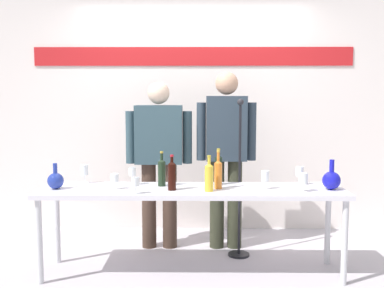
{
  "coord_description": "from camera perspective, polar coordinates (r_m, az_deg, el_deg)",
  "views": [
    {
      "loc": [
        0.04,
        -3.79,
        1.5
      ],
      "look_at": [
        0.0,
        0.15,
        1.08
      ],
      "focal_mm": 43.27,
      "sensor_mm": 36.0,
      "label": 1
    }
  ],
  "objects": [
    {
      "name": "ground_plane",
      "position": [
        4.07,
        -0.02,
        -15.58
      ],
      "size": [
        10.0,
        10.0,
        0.0
      ],
      "primitive_type": "plane",
      "color": "#B8B0B8"
    },
    {
      "name": "back_wall",
      "position": [
        5.16,
        0.14,
        6.05
      ],
      "size": [
        4.96,
        0.11,
        3.0
      ],
      "color": "white",
      "rests_on": "ground"
    },
    {
      "name": "display_table",
      "position": [
        3.88,
        -0.02,
        -6.34
      ],
      "size": [
        2.54,
        0.57,
        0.73
      ],
      "color": "silver",
      "rests_on": "ground"
    },
    {
      "name": "decanter_blue_left",
      "position": [
        3.99,
        -16.47,
        -4.32
      ],
      "size": [
        0.14,
        0.14,
        0.22
      ],
      "color": "navy",
      "rests_on": "display_table"
    },
    {
      "name": "decanter_blue_right",
      "position": [
        3.97,
        16.8,
        -4.25
      ],
      "size": [
        0.15,
        0.15,
        0.25
      ],
      "color": "#1718B5",
      "rests_on": "display_table"
    },
    {
      "name": "presenter_left",
      "position": [
        4.51,
        -4.09,
        -1.12
      ],
      "size": [
        0.64,
        0.22,
        1.63
      ],
      "color": "#3D2C22",
      "rests_on": "ground"
    },
    {
      "name": "presenter_right",
      "position": [
        4.5,
        4.24,
        -0.57
      ],
      "size": [
        0.58,
        0.22,
        1.72
      ],
      "color": "#313424",
      "rests_on": "ground"
    },
    {
      "name": "wine_bottle_0",
      "position": [
        3.78,
        -2.49,
        -3.79
      ],
      "size": [
        0.07,
        0.07,
        0.29
      ],
      "color": "black",
      "rests_on": "display_table"
    },
    {
      "name": "wine_bottle_1",
      "position": [
        3.95,
        -3.75,
        -3.39
      ],
      "size": [
        0.07,
        0.07,
        0.3
      ],
      "color": "#1D2E1C",
      "rests_on": "display_table"
    },
    {
      "name": "wine_bottle_2",
      "position": [
        3.73,
        2.12,
        -3.97
      ],
      "size": [
        0.07,
        0.07,
        0.29
      ],
      "color": "gold",
      "rests_on": "display_table"
    },
    {
      "name": "wine_bottle_3",
      "position": [
        4.01,
        3.27,
        -3.06
      ],
      "size": [
        0.07,
        0.07,
        0.31
      ],
      "color": "black",
      "rests_on": "display_table"
    },
    {
      "name": "wine_bottle_4",
      "position": [
        3.84,
        3.25,
        -3.61
      ],
      "size": [
        0.06,
        0.06,
        0.32
      ],
      "color": "orange",
      "rests_on": "display_table"
    },
    {
      "name": "wine_glass_left_0",
      "position": [
        4.17,
        -13.1,
        -3.19
      ],
      "size": [
        0.06,
        0.06,
        0.16
      ],
      "color": "white",
      "rests_on": "display_table"
    },
    {
      "name": "wine_glass_left_1",
      "position": [
        3.67,
        -6.99,
        -4.68
      ],
      "size": [
        0.06,
        0.06,
        0.13
      ],
      "color": "white",
      "rests_on": "display_table"
    },
    {
      "name": "wine_glass_left_2",
      "position": [
        3.87,
        -9.52,
        -4.2
      ],
      "size": [
        0.07,
        0.07,
        0.13
      ],
      "color": "white",
      "rests_on": "display_table"
    },
    {
      "name": "wine_glass_left_3",
      "position": [
        4.03,
        -7.38,
        -3.48
      ],
      "size": [
        0.06,
        0.06,
        0.15
      ],
      "color": "white",
      "rests_on": "display_table"
    },
    {
      "name": "wine_glass_right_0",
      "position": [
        4.1,
        13.12,
        -3.35
      ],
      "size": [
        0.07,
        0.07,
        0.16
      ],
      "color": "white",
      "rests_on": "display_table"
    },
    {
      "name": "wine_glass_right_1",
      "position": [
        3.83,
        13.55,
        -4.18
      ],
      "size": [
        0.07,
        0.07,
        0.15
      ],
      "color": "white",
      "rests_on": "display_table"
    },
    {
      "name": "wine_glass_right_2",
      "position": [
        3.86,
        9.0,
        -3.96
      ],
      "size": [
        0.06,
        0.06,
        0.15
      ],
      "color": "white",
      "rests_on": "display_table"
    },
    {
      "name": "microphone_stand",
      "position": [
        4.35,
        5.85,
        -7.46
      ],
      "size": [
        0.2,
        0.2,
        1.47
      ],
      "color": "black",
      "rests_on": "ground"
    }
  ]
}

